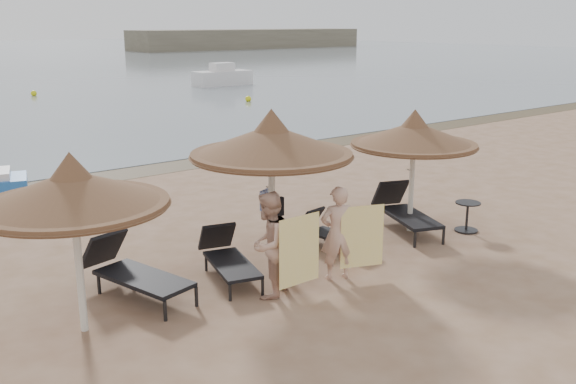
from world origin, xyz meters
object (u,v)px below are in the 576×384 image
Objects in this scene: palapa_right at (414,135)px; lounger_near_left at (227,256)px; person_left at (269,237)px; lounger_far_right at (404,210)px; side_table at (467,218)px; person_right at (337,226)px; palapa_left at (72,190)px; lounger_near_right at (331,232)px; lounger_far_left at (131,270)px; palapa_center at (271,142)px.

palapa_right is 1.35× the size of lounger_near_left.
person_left is (-4.32, -0.84, -1.06)m from palapa_right.
lounger_far_right is 1.32m from side_table.
person_right reaches higher than lounger_near_left.
person_left is at bearing -69.74° from lounger_near_left.
person_right reaches higher than side_table.
lounger_far_right is at bearing 2.82° from palapa_left.
person_right is at bearing -137.56° from lounger_near_right.
palapa_left is 1.18× the size of lounger_far_left.
person_right is at bearing 144.07° from person_left.
lounger_near_right is at bearing 2.22° from palapa_center.
lounger_near_left is at bearing 169.35° from side_table.
lounger_near_left is 5.43m from side_table.
palapa_center is at bearing -158.47° from person_left.
palapa_left is at bearing -155.85° from lounger_far_right.
palapa_left is at bearing -178.48° from palapa_right.
side_table is 0.32× the size of person_left.
lounger_far_left is 1.17× the size of person_right.
palapa_left is 1.32× the size of person_left.
lounger_near_right is (2.41, 0.02, -0.05)m from lounger_near_left.
person_left reaches higher than person_right.
person_right reaches higher than lounger_far_left.
lounger_far_left is at bearing 172.31° from palapa_center.
palapa_left is 1.60× the size of lounger_near_right.
lounger_far_right is at bearing 14.11° from lounger_near_left.
palapa_right is at bearing 12.03° from lounger_near_left.
palapa_left reaches higher than person_left.
palapa_center is at bearing -45.30° from person_right.
lounger_near_left is at bearing 176.87° from palapa_right.
lounger_near_left reaches higher than lounger_near_right.
palapa_center is at bearing 167.67° from side_table.
person_right is at bearing -40.68° from lounger_far_left.
palapa_right is 4.11× the size of side_table.
lounger_near_left is (1.63, -0.31, -0.06)m from lounger_far_left.
palapa_left is 1.38× the size of person_right.
lounger_far_right is at bearing -12.34° from lounger_near_right.
lounger_far_right is 1.10× the size of person_left.
palapa_center is 1.85m from person_left.
side_table is at bearing -12.33° from palapa_center.
lounger_far_left reaches higher than lounger_far_right.
lounger_near_left is (-4.41, 0.24, -1.69)m from palapa_right.
lounger_near_left is (2.72, 0.43, -1.71)m from palapa_left.
palapa_center reaches higher than palapa_right.
lounger_near_right is 1.70m from person_right.
side_table is (0.94, -0.92, -0.12)m from lounger_far_right.
person_left is at bearing -52.77° from lounger_far_left.
palapa_left reaches higher than lounger_far_right.
lounger_far_right is 4.45m from person_left.
lounger_far_right reaches higher than side_table.
person_left is (2.82, -0.65, -1.08)m from palapa_left.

